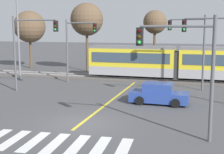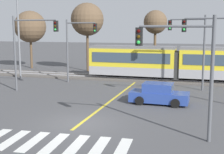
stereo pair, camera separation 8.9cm
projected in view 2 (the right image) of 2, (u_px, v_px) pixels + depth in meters
name	position (u px, v px, depth m)	size (l,w,h in m)	color
ground_plane	(81.00, 123.00, 18.01)	(200.00, 200.00, 0.00)	#474749
track_bed	(139.00, 79.00, 33.51)	(120.00, 4.00, 0.18)	#56514C
rail_near	(138.00, 78.00, 32.81)	(120.00, 0.08, 0.10)	#939399
rail_far	(140.00, 76.00, 34.17)	(120.00, 0.08, 0.10)	#939399
light_rail_tram	(178.00, 62.00, 32.06)	(18.50, 2.64, 3.43)	#9E9EA3
crosswalk_stripe_1	(13.00, 140.00, 15.34)	(0.56, 2.80, 0.01)	silver
crosswalk_stripe_2	(33.00, 141.00, 15.10)	(0.56, 2.80, 0.01)	silver
crosswalk_stripe_3	(54.00, 143.00, 14.87)	(0.56, 2.80, 0.01)	silver
crosswalk_stripe_4	(76.00, 145.00, 14.63)	(0.56, 2.80, 0.01)	silver
crosswalk_stripe_5	(99.00, 147.00, 14.39)	(0.56, 2.80, 0.01)	silver
crosswalk_stripe_6	(122.00, 149.00, 14.15)	(0.56, 2.80, 0.01)	silver
lane_centre_line	(113.00, 99.00, 24.20)	(0.20, 15.71, 0.01)	gold
sedan_crossing	(159.00, 94.00, 22.62)	(4.24, 2.00, 1.52)	#284293
traffic_light_far_right	(192.00, 41.00, 27.27)	(3.25, 0.38, 6.59)	#515459
traffic_light_near_right	(185.00, 60.00, 14.84)	(3.75, 0.38, 6.04)	#515459
traffic_light_mid_right	(222.00, 44.00, 21.49)	(4.25, 0.38, 6.51)	#515459
traffic_light_far_left	(77.00, 41.00, 31.06)	(3.25, 0.38, 6.33)	#515459
traffic_light_mid_left	(28.00, 41.00, 26.49)	(4.25, 0.38, 6.50)	#515459
street_lamp_west	(20.00, 29.00, 33.04)	(2.41, 0.28, 9.45)	slate
bare_tree_far_west	(30.00, 27.00, 42.38)	(4.29, 4.29, 7.83)	brown
bare_tree_west	(87.00, 20.00, 39.24)	(4.15, 4.15, 8.65)	brown
bare_tree_east	(155.00, 23.00, 37.84)	(2.86, 2.86, 7.64)	brown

